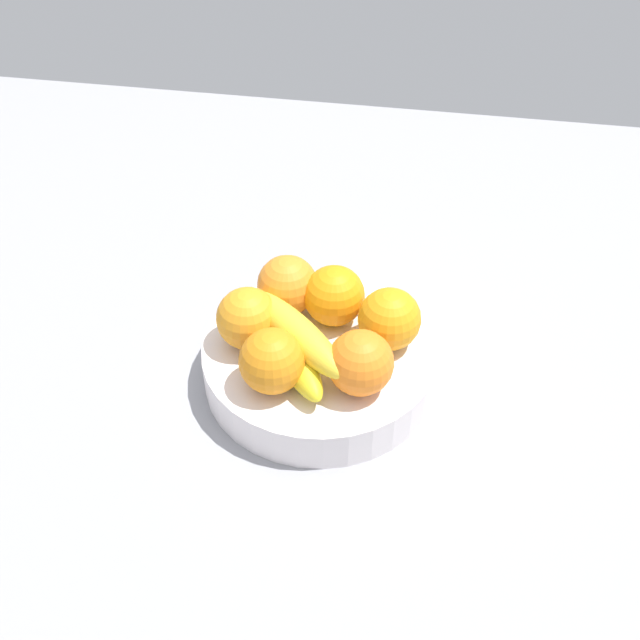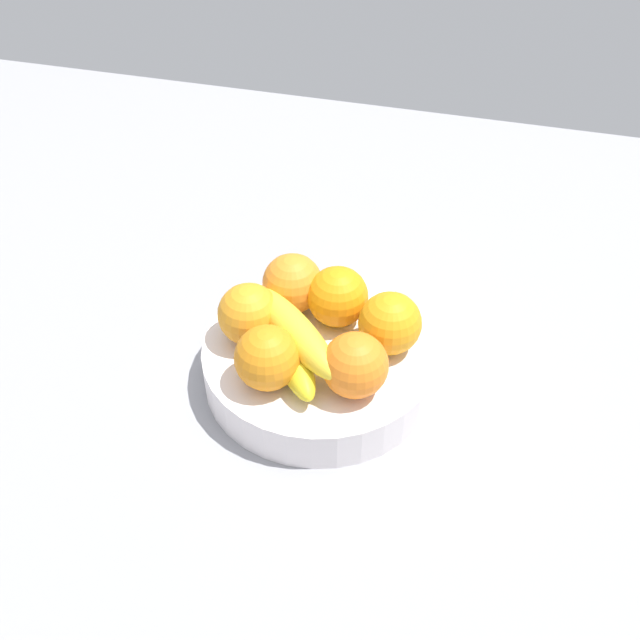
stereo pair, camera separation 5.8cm
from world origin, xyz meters
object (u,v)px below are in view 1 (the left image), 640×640
(orange_top_stack, at_px, (389,319))
(orange_front_right, at_px, (287,285))
(banana_bunch, at_px, (293,341))
(orange_front_left, at_px, (334,296))
(fruit_bowl, at_px, (320,360))
(orange_center, at_px, (248,318))
(orange_back_left, at_px, (272,361))
(orange_back_right, at_px, (360,363))

(orange_top_stack, bearing_deg, orange_front_right, 162.57)
(banana_bunch, bearing_deg, orange_front_left, 66.10)
(fruit_bowl, bearing_deg, orange_front_left, 79.73)
(fruit_bowl, distance_m, orange_center, 0.10)
(orange_front_right, distance_m, orange_center, 0.07)
(orange_back_left, height_order, banana_bunch, orange_back_left)
(orange_back_right, distance_m, banana_bunch, 0.08)
(orange_front_left, distance_m, orange_front_right, 0.06)
(orange_front_left, distance_m, orange_top_stack, 0.07)
(orange_front_left, height_order, orange_top_stack, same)
(fruit_bowl, bearing_deg, orange_back_left, -120.24)
(orange_top_stack, xyz_separation_m, banana_bunch, (-0.10, -0.05, -0.01))
(orange_front_left, distance_m, orange_back_right, 0.11)
(orange_back_left, bearing_deg, orange_front_right, 94.01)
(orange_center, bearing_deg, orange_front_right, 63.58)
(orange_center, xyz_separation_m, banana_bunch, (0.06, -0.02, -0.01))
(fruit_bowl, relative_size, orange_back_right, 3.77)
(orange_center, height_order, banana_bunch, orange_center)
(orange_center, bearing_deg, orange_front_left, 31.61)
(orange_back_left, relative_size, banana_bunch, 0.44)
(orange_front_left, xyz_separation_m, orange_back_left, (-0.05, -0.12, 0.00))
(orange_back_right, bearing_deg, orange_center, 160.33)
(orange_front_right, xyz_separation_m, orange_back_right, (0.10, -0.11, 0.00))
(orange_top_stack, bearing_deg, orange_front_left, 156.37)
(orange_center, xyz_separation_m, orange_top_stack, (0.16, 0.03, 0.00))
(orange_center, bearing_deg, banana_bunch, -21.20)
(orange_top_stack, bearing_deg, orange_back_right, -107.47)
(fruit_bowl, bearing_deg, banana_bunch, -131.15)
(orange_front_right, bearing_deg, banana_bunch, -74.86)
(orange_back_right, xyz_separation_m, orange_top_stack, (0.02, 0.07, 0.00))
(fruit_bowl, distance_m, orange_top_stack, 0.10)
(orange_front_right, height_order, banana_bunch, orange_front_right)
(fruit_bowl, bearing_deg, orange_back_right, -46.28)
(orange_front_right, distance_m, orange_back_right, 0.15)
(fruit_bowl, height_order, banana_bunch, banana_bunch)
(orange_front_left, height_order, orange_center, same)
(orange_center, xyz_separation_m, orange_back_left, (0.04, -0.06, 0.00))
(orange_front_left, bearing_deg, orange_back_right, -66.75)
(orange_top_stack, bearing_deg, fruit_bowl, -166.53)
(orange_back_right, relative_size, banana_bunch, 0.44)
(orange_front_right, xyz_separation_m, orange_back_left, (0.01, -0.13, 0.00))
(fruit_bowl, relative_size, orange_back_left, 3.77)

